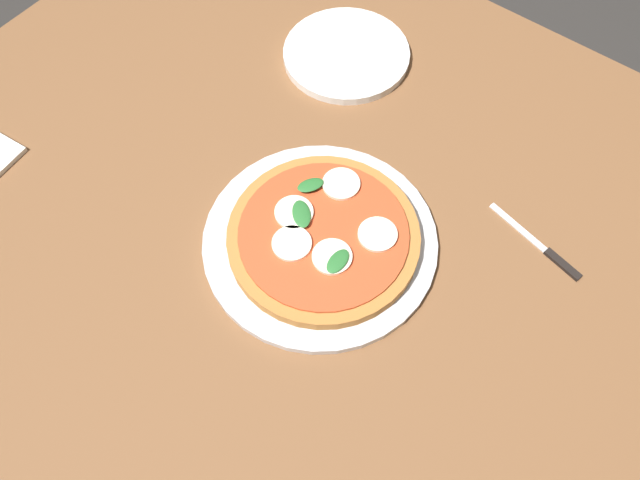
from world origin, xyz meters
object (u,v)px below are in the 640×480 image
object	(u,v)px
serving_tray	(320,241)
knife	(546,250)
plate_white	(346,54)
dining_table	(310,269)
pizza	(324,236)

from	to	relation	value
serving_tray	knife	world-z (taller)	serving_tray
plate_white	serving_tray	bearing A→B (deg)	120.39
dining_table	knife	size ratio (longest dim) A/B	8.74
serving_tray	pizza	distance (m)	0.02
dining_table	pizza	distance (m)	0.11
serving_tray	plate_white	distance (m)	0.36
serving_tray	pizza	world-z (taller)	pizza
dining_table	knife	distance (m)	0.34
plate_white	knife	bearing A→B (deg)	163.55
dining_table	serving_tray	size ratio (longest dim) A/B	4.21
plate_white	knife	size ratio (longest dim) A/B	1.34
dining_table	serving_tray	distance (m)	0.09
serving_tray	plate_white	xyz separation A→B (m)	(0.18, -0.31, 0.00)
pizza	plate_white	bearing A→B (deg)	-58.82
plate_white	pizza	bearing A→B (deg)	121.18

